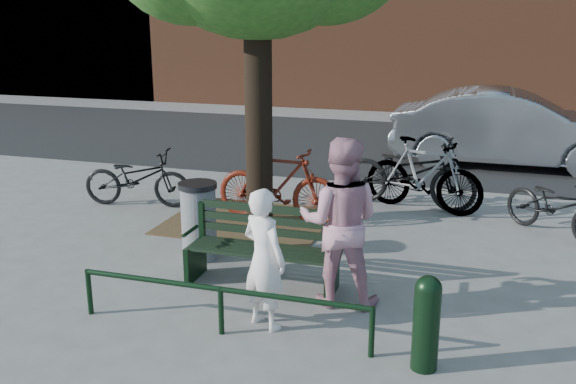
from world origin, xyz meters
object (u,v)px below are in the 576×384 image
(park_bench, at_px, (263,245))
(parked_car, at_px, (511,129))
(person_left, at_px, (264,259))
(person_right, at_px, (340,222))
(litter_bin, at_px, (199,220))
(bicycle_c, at_px, (409,172))
(bollard, at_px, (426,320))

(park_bench, height_order, parked_car, parked_car)
(person_left, relative_size, person_right, 0.79)
(person_right, height_order, litter_bin, person_right)
(park_bench, bearing_deg, parked_car, 67.97)
(person_right, relative_size, litter_bin, 1.83)
(person_left, bearing_deg, litter_bin, -20.29)
(bicycle_c, bearing_deg, litter_bin, 151.49)
(park_bench, distance_m, bicycle_c, 3.86)
(litter_bin, height_order, bicycle_c, bicycle_c)
(litter_bin, bearing_deg, person_left, -47.01)
(person_left, height_order, litter_bin, person_left)
(litter_bin, xyz_separation_m, bicycle_c, (2.31, 3.11, 0.06))
(litter_bin, bearing_deg, bicycle_c, 53.39)
(litter_bin, distance_m, parked_car, 7.69)
(park_bench, height_order, litter_bin, litter_bin)
(person_left, xyz_separation_m, bollard, (1.64, -0.36, -0.25))
(person_right, relative_size, parked_car, 0.39)
(person_left, relative_size, bicycle_c, 0.66)
(parked_car, bearing_deg, bicycle_c, 155.35)
(park_bench, relative_size, person_right, 0.94)
(person_right, bearing_deg, person_left, 45.32)
(bicycle_c, relative_size, parked_car, 0.46)
(park_bench, relative_size, parked_car, 0.36)
(bollard, xyz_separation_m, parked_car, (0.90, 8.47, 0.31))
(person_left, bearing_deg, person_right, -101.38)
(person_left, height_order, person_right, person_right)
(park_bench, xyz_separation_m, person_left, (0.35, -0.98, 0.25))
(litter_bin, bearing_deg, parked_car, 59.04)
(bollard, bearing_deg, park_bench, 146.06)
(person_left, bearing_deg, bollard, -165.54)
(bollard, height_order, parked_car, parked_car)
(person_left, relative_size, parked_car, 0.30)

